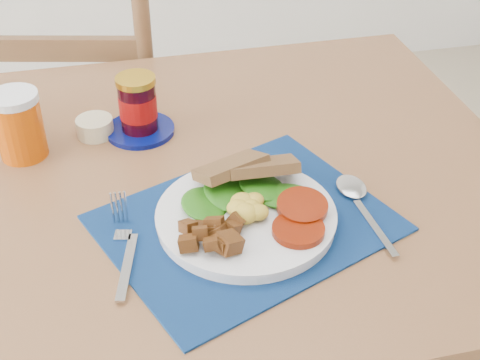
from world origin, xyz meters
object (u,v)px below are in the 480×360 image
Objects in this scene: chair_far at (79,86)px; breakfast_plate at (243,214)px; jam_on_saucer at (138,109)px; juice_glass at (19,127)px.

chair_far is 4.47× the size of breakfast_plate.
jam_on_saucer is (0.11, -0.50, 0.20)m from chair_far.
juice_glass and jam_on_saucer have the same top height.
juice_glass is at bearing 93.69° from chair_far.
juice_glass is (-0.09, -0.53, 0.21)m from chair_far.
juice_glass is at bearing -172.27° from jam_on_saucer.
jam_on_saucer is at bearing 7.73° from juice_glass.
breakfast_plate is at bearing -40.11° from juice_glass.
jam_on_saucer is (0.20, 0.03, -0.01)m from juice_glass.
chair_far is at bearing 102.88° from jam_on_saucer.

